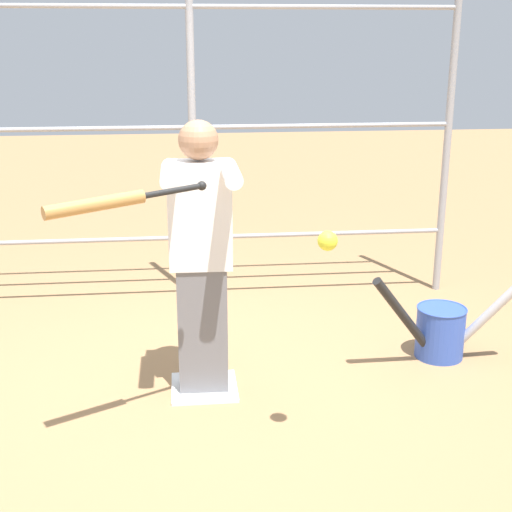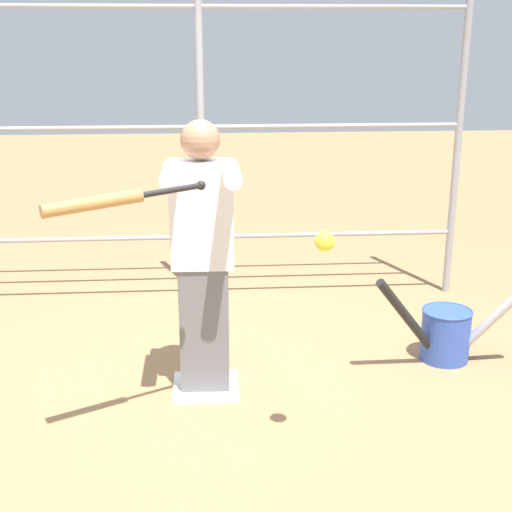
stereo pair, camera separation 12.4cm
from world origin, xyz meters
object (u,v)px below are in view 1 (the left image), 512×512
(batter, at_px, (201,252))
(baseball_bat_swinging, at_px, (109,202))
(bat_bucket, at_px, (441,330))
(softball_in_flight, at_px, (328,241))

(batter, bearing_deg, baseball_bat_swinging, 55.76)
(batter, bearing_deg, bat_bucket, -169.51)
(baseball_bat_swinging, relative_size, bat_bucket, 0.70)
(softball_in_flight, bearing_deg, bat_bucket, -133.44)
(baseball_bat_swinging, distance_m, softball_in_flight, 1.04)
(batter, bearing_deg, softball_in_flight, 126.05)
(batter, height_order, softball_in_flight, batter)
(batter, distance_m, bat_bucket, 1.76)
(baseball_bat_swinging, height_order, bat_bucket, baseball_bat_swinging)
(baseball_bat_swinging, bearing_deg, batter, -124.24)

